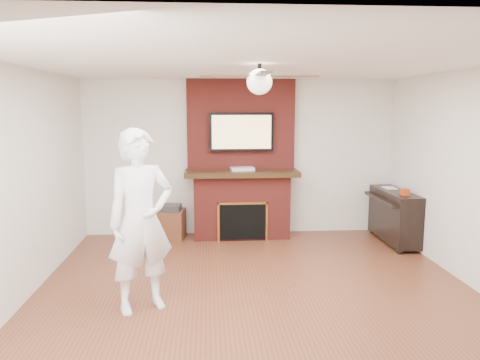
{
  "coord_description": "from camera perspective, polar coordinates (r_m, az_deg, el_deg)",
  "views": [
    {
      "loc": [
        -0.53,
        -4.79,
        2.07
      ],
      "look_at": [
        -0.13,
        0.9,
        1.17
      ],
      "focal_mm": 35.0,
      "sensor_mm": 36.0,
      "label": 1
    }
  ],
  "objects": [
    {
      "name": "room_shell",
      "position": [
        4.89,
        2.31,
        -0.74
      ],
      "size": [
        5.36,
        5.86,
        2.86
      ],
      "color": "#582B19",
      "rests_on": "ground"
    },
    {
      "name": "fireplace",
      "position": [
        7.44,
        0.15,
        0.62
      ],
      "size": [
        1.78,
        0.64,
        2.5
      ],
      "color": "maroon",
      "rests_on": "ground"
    },
    {
      "name": "tv",
      "position": [
        7.32,
        0.18,
        5.88
      ],
      "size": [
        1.0,
        0.08,
        0.6
      ],
      "color": "black",
      "rests_on": "fireplace"
    },
    {
      "name": "ceiling_fan",
      "position": [
        4.83,
        2.39,
        12.01
      ],
      "size": [
        1.21,
        1.21,
        0.31
      ],
      "color": "black",
      "rests_on": "room_shell"
    },
    {
      "name": "person",
      "position": [
        4.83,
        -11.98,
        -4.9
      ],
      "size": [
        0.82,
        0.72,
        1.87
      ],
      "primitive_type": "imported",
      "rotation": [
        0.0,
        0.0,
        0.47
      ],
      "color": "white",
      "rests_on": "ground"
    },
    {
      "name": "side_table",
      "position": [
        7.52,
        -8.63,
        -5.18
      ],
      "size": [
        0.52,
        0.52,
        0.54
      ],
      "rotation": [
        0.0,
        0.0,
        -0.12
      ],
      "color": "#542B18",
      "rests_on": "ground"
    },
    {
      "name": "piano",
      "position": [
        7.54,
        18.25,
        -4.08
      ],
      "size": [
        0.47,
        1.24,
        0.9
      ],
      "rotation": [
        0.0,
        0.0,
        0.01
      ],
      "color": "black",
      "rests_on": "ground"
    },
    {
      "name": "cable_box",
      "position": [
        7.33,
        0.28,
        1.37
      ],
      "size": [
        0.39,
        0.25,
        0.05
      ],
      "primitive_type": "cube",
      "rotation": [
        0.0,
        0.0,
        0.13
      ],
      "color": "silver",
      "rests_on": "fireplace"
    },
    {
      "name": "candle_orange",
      "position": [
        7.44,
        -0.2,
        -6.79
      ],
      "size": [
        0.07,
        0.07,
        0.11
      ],
      "primitive_type": "cylinder",
      "color": "orange",
      "rests_on": "ground"
    },
    {
      "name": "candle_green",
      "position": [
        7.44,
        0.74,
        -6.9
      ],
      "size": [
        0.07,
        0.07,
        0.08
      ],
      "primitive_type": "cylinder",
      "color": "#548F39",
      "rests_on": "ground"
    },
    {
      "name": "candle_cream",
      "position": [
        7.48,
        1.07,
        -6.66
      ],
      "size": [
        0.08,
        0.08,
        0.12
      ],
      "primitive_type": "cylinder",
      "color": "beige",
      "rests_on": "ground"
    },
    {
      "name": "candle_blue",
      "position": [
        7.48,
        1.55,
        -6.78
      ],
      "size": [
        0.06,
        0.06,
        0.09
      ],
      "primitive_type": "cylinder",
      "color": "#2F418D",
      "rests_on": "ground"
    }
  ]
}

